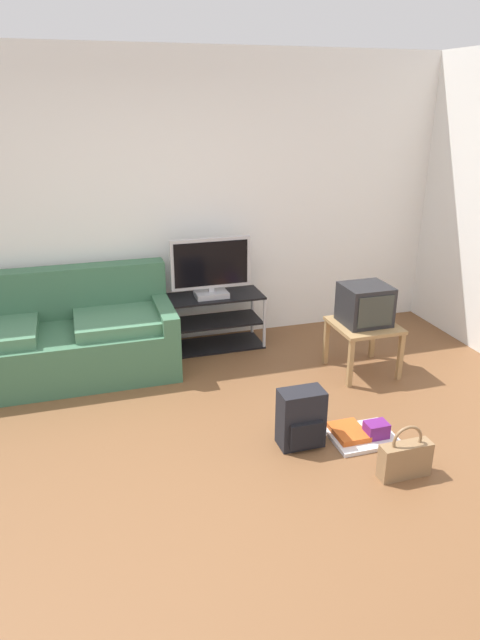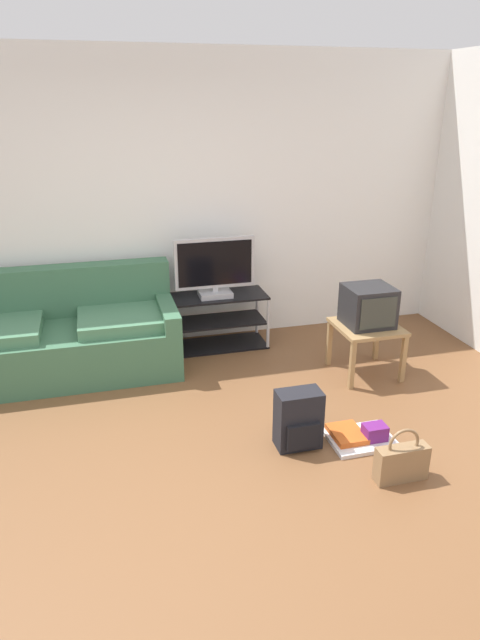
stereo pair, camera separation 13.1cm
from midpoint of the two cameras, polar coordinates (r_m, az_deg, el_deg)
ground_plane at (r=3.62m, az=-3.26°, el=-17.25°), size 9.00×9.80×0.02m
wall_back at (r=5.33m, az=-9.12°, el=11.51°), size 9.00×0.10×2.70m
couch at (r=5.11m, az=-16.98°, el=-1.67°), size 1.97×0.87×0.88m
tv_stand at (r=5.40m, az=-1.85°, el=-0.12°), size 0.98×0.41×0.52m
flat_tv at (r=5.20m, az=-1.87°, el=5.31°), size 0.75×0.22×0.56m
side_table at (r=4.96m, az=13.53°, el=-1.27°), size 0.53×0.53×0.45m
crt_tv at (r=4.88m, az=13.69°, el=1.40°), size 0.39×0.37×0.34m
backpack at (r=3.93m, az=6.94°, el=-10.06°), size 0.31×0.25×0.42m
handbag at (r=3.80m, az=17.13°, el=-13.63°), size 0.34×0.11×0.37m
floor_tray at (r=4.14m, az=13.05°, el=-11.46°), size 0.45×0.36×0.14m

